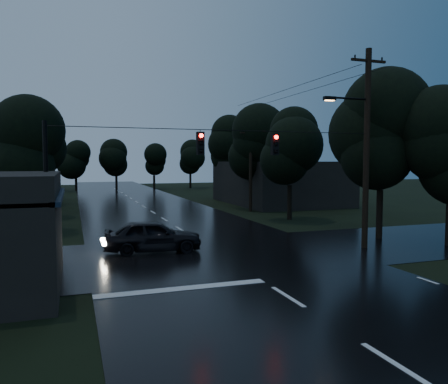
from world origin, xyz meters
TOP-DOWN VIEW (x-y plane):
  - ground at (0.00, 0.00)m, footprint 160.00×160.00m
  - main_road at (0.00, 30.00)m, footprint 12.00×120.00m
  - cross_street at (0.00, 12.00)m, footprint 60.00×9.00m
  - building_far_right at (14.00, 34.00)m, footprint 10.00×14.00m
  - utility_pole_main at (7.41, 11.00)m, footprint 3.50×0.30m
  - utility_pole_far at (8.30, 28.00)m, footprint 2.00×0.30m
  - anchor_pole_left at (-7.50, 11.00)m, footprint 0.18×0.18m
  - span_signals at (0.56, 10.99)m, footprint 15.00×0.37m
  - tree_corner_near at (10.00, 13.00)m, footprint 4.48×4.48m
  - tree_left_a at (-9.00, 22.00)m, footprint 3.92×3.92m
  - tree_left_b at (-9.60, 30.00)m, footprint 4.20×4.20m
  - tree_left_c at (-10.20, 40.00)m, footprint 4.48×4.48m
  - tree_right_a at (9.00, 22.00)m, footprint 4.20×4.20m
  - tree_right_b at (9.60, 30.00)m, footprint 4.48×4.48m
  - tree_right_c at (10.20, 40.00)m, footprint 4.76×4.76m
  - car at (-2.88, 13.55)m, footprint 4.85×2.32m

SIDE VIEW (x-z plane):
  - ground at x=0.00m, z-range 0.00..0.00m
  - main_road at x=0.00m, z-range -0.01..0.01m
  - cross_street at x=0.00m, z-range -0.01..0.01m
  - car at x=-2.88m, z-range 0.00..1.60m
  - building_far_right at x=14.00m, z-range 0.00..4.40m
  - anchor_pole_left at x=-7.50m, z-range 0.00..6.00m
  - utility_pole_far at x=8.30m, z-range 0.13..7.63m
  - tree_left_a at x=-9.00m, z-range 1.11..9.37m
  - span_signals at x=0.56m, z-range 4.69..5.80m
  - utility_pole_main at x=7.41m, z-range 0.26..10.26m
  - tree_left_b at x=-9.60m, z-range 1.19..10.04m
  - tree_right_a at x=9.00m, z-range 1.19..10.04m
  - tree_corner_near at x=10.00m, z-range 1.27..10.71m
  - tree_left_c at x=-10.20m, z-range 1.27..10.71m
  - tree_right_b at x=9.60m, z-range 1.27..10.71m
  - tree_right_c at x=10.20m, z-range 1.35..11.38m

